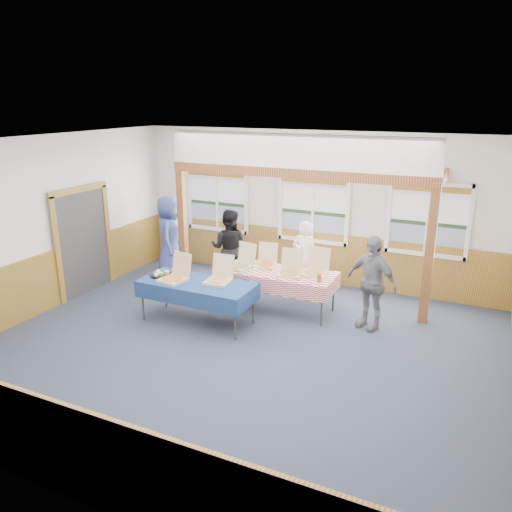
# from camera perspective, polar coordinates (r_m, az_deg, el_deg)

# --- Properties ---
(floor) EXTENTS (8.00, 8.00, 0.00)m
(floor) POSITION_cam_1_polar(r_m,az_deg,el_deg) (8.08, -1.90, -10.54)
(floor) COLOR #292F43
(floor) RESTS_ON ground
(ceiling) EXTENTS (8.00, 8.00, 0.00)m
(ceiling) POSITION_cam_1_polar(r_m,az_deg,el_deg) (7.15, -2.16, 12.71)
(ceiling) COLOR white
(ceiling) RESTS_ON wall_back
(wall_back) EXTENTS (8.00, 0.00, 8.00)m
(wall_back) POSITION_cam_1_polar(r_m,az_deg,el_deg) (10.60, 6.63, 5.44)
(wall_back) COLOR silver
(wall_back) RESTS_ON floor
(wall_front) EXTENTS (8.00, 0.00, 8.00)m
(wall_front) POSITION_cam_1_polar(r_m,az_deg,el_deg) (4.85, -21.50, -10.80)
(wall_front) COLOR silver
(wall_front) RESTS_ON floor
(wall_left) EXTENTS (0.00, 8.00, 8.00)m
(wall_left) POSITION_cam_1_polar(r_m,az_deg,el_deg) (9.88, -23.20, 3.24)
(wall_left) COLOR silver
(wall_left) RESTS_ON floor
(wainscot_back) EXTENTS (7.98, 0.05, 1.10)m
(wainscot_back) POSITION_cam_1_polar(r_m,az_deg,el_deg) (10.84, 6.40, -0.02)
(wainscot_back) COLOR brown
(wainscot_back) RESTS_ON floor
(wainscot_front) EXTENTS (7.98, 0.05, 1.10)m
(wainscot_front) POSITION_cam_1_polar(r_m,az_deg,el_deg) (5.42, -19.99, -20.55)
(wainscot_front) COLOR brown
(wainscot_front) RESTS_ON floor
(wainscot_left) EXTENTS (0.05, 6.98, 1.10)m
(wainscot_left) POSITION_cam_1_polar(r_m,az_deg,el_deg) (10.15, -22.40, -2.52)
(wainscot_left) COLOR brown
(wainscot_left) RESTS_ON floor
(cased_opening) EXTENTS (0.06, 1.30, 2.10)m
(cased_opening) POSITION_cam_1_polar(r_m,az_deg,el_deg) (10.58, -19.14, 1.49)
(cased_opening) COLOR #343434
(cased_opening) RESTS_ON wall_left
(window_left) EXTENTS (1.56, 0.10, 1.46)m
(window_left) POSITION_cam_1_polar(r_m,az_deg,el_deg) (11.46, -4.45, 6.82)
(window_left) COLOR white
(window_left) RESTS_ON wall_back
(window_mid) EXTENTS (1.56, 0.10, 1.46)m
(window_mid) POSITION_cam_1_polar(r_m,az_deg,el_deg) (10.54, 6.57, 5.81)
(window_mid) COLOR white
(window_mid) RESTS_ON wall_back
(window_right) EXTENTS (1.56, 0.10, 1.46)m
(window_right) POSITION_cam_1_polar(r_m,az_deg,el_deg) (10.07, 19.09, 4.41)
(window_right) COLOR white
(window_right) RESTS_ON wall_back
(post_left) EXTENTS (0.15, 0.15, 2.40)m
(post_left) POSITION_cam_1_polar(r_m,az_deg,el_deg) (10.70, -8.36, 3.29)
(post_left) COLOR #602B15
(post_left) RESTS_ON floor
(post_right) EXTENTS (0.15, 0.15, 2.40)m
(post_right) POSITION_cam_1_polar(r_m,az_deg,el_deg) (9.05, 19.18, -0.15)
(post_right) COLOR #602B15
(post_right) RESTS_ON floor
(cross_beam) EXTENTS (5.15, 0.18, 0.18)m
(cross_beam) POSITION_cam_1_polar(r_m,az_deg,el_deg) (9.32, 4.43, 9.41)
(cross_beam) COLOR #602B15
(cross_beam) RESTS_ON post_left
(table_left) EXTENTS (2.20, 1.52, 0.76)m
(table_left) POSITION_cam_1_polar(r_m,az_deg,el_deg) (8.76, -6.76, -3.29)
(table_left) COLOR #343434
(table_left) RESTS_ON floor
(table_right) EXTENTS (2.17, 1.16, 0.76)m
(table_right) POSITION_cam_1_polar(r_m,az_deg,el_deg) (9.23, 2.66, -2.07)
(table_right) COLOR #343434
(table_right) RESTS_ON floor
(pizza_box_a) EXTENTS (0.49, 0.57, 0.45)m
(pizza_box_a) POSITION_cam_1_polar(r_m,az_deg,el_deg) (8.84, -9.33, -2.38)
(pizza_box_a) COLOR #CDAF89
(pizza_box_a) RESTS_ON table_left
(pizza_box_b) EXTENTS (0.44, 0.52, 0.44)m
(pizza_box_b) POSITION_cam_1_polar(r_m,az_deg,el_deg) (8.68, -4.28, -2.56)
(pizza_box_b) COLOR #CDAF89
(pizza_box_b) RESTS_ON table_left
(pizza_box_c) EXTENTS (0.48, 0.55, 0.44)m
(pizza_box_c) POSITION_cam_1_polar(r_m,az_deg,el_deg) (9.40, -1.74, -0.93)
(pizza_box_c) COLOR #CDAF89
(pizza_box_c) RESTS_ON table_right
(pizza_box_d) EXTENTS (0.44, 0.51, 0.40)m
(pizza_box_d) POSITION_cam_1_polar(r_m,az_deg,el_deg) (9.49, 1.12, -0.76)
(pizza_box_d) COLOR #CDAF89
(pizza_box_d) RESTS_ON table_right
(pizza_box_e) EXTENTS (0.47, 0.54, 0.43)m
(pizza_box_e) POSITION_cam_1_polar(r_m,az_deg,el_deg) (9.04, 3.91, -1.73)
(pizza_box_e) COLOR #CDAF89
(pizza_box_e) RESTS_ON table_right
(pizza_box_f) EXTENTS (0.41, 0.50, 0.45)m
(pizza_box_f) POSITION_cam_1_polar(r_m,az_deg,el_deg) (9.11, 6.80, -1.66)
(pizza_box_f) COLOR #CDAF89
(pizza_box_f) RESTS_ON table_right
(veggie_tray) EXTENTS (0.39, 0.39, 0.09)m
(veggie_tray) POSITION_cam_1_polar(r_m,az_deg,el_deg) (9.13, -10.80, -2.05)
(veggie_tray) COLOR black
(veggie_tray) RESTS_ON table_left
(drink_glass) EXTENTS (0.07, 0.07, 0.15)m
(drink_glass) POSITION_cam_1_polar(r_m,az_deg,el_deg) (8.69, 7.23, -2.57)
(drink_glass) COLOR brown
(drink_glass) RESTS_ON table_right
(woman_white) EXTENTS (0.61, 0.46, 1.53)m
(woman_white) POSITION_cam_1_polar(r_m,az_deg,el_deg) (9.99, 5.60, -0.23)
(woman_white) COLOR white
(woman_white) RESTS_ON floor
(woman_black) EXTENTS (0.90, 0.75, 1.65)m
(woman_black) POSITION_cam_1_polar(r_m,az_deg,el_deg) (10.42, -3.08, 0.92)
(woman_black) COLOR black
(woman_black) RESTS_ON floor
(man_blue) EXTENTS (0.88, 1.03, 1.80)m
(man_blue) POSITION_cam_1_polar(r_m,az_deg,el_deg) (11.23, -9.89, 2.30)
(man_blue) COLOR #3A4991
(man_blue) RESTS_ON floor
(person_grey) EXTENTS (1.05, 0.75, 1.65)m
(person_grey) POSITION_cam_1_polar(r_m,az_deg,el_deg) (8.70, 13.03, -2.93)
(person_grey) COLOR slate
(person_grey) RESTS_ON floor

